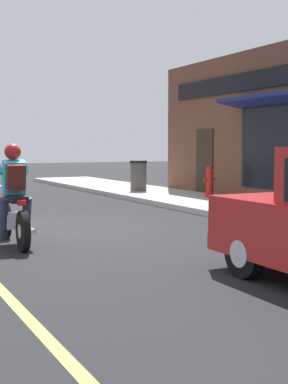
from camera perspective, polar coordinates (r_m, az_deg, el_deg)
ground_plane at (r=10.47m, az=-10.18°, el=-3.84°), size 80.00×80.00×0.00m
sidewalk_curb at (r=15.26m, az=4.45°, el=-0.79°), size 2.60×22.00×0.14m
storefront_building at (r=14.57m, az=13.67°, el=6.84°), size 1.25×10.25×4.20m
motorcycle_with_rider at (r=8.82m, az=-13.74°, el=-1.10°), size 0.56×2.02×1.62m
fire_hydrant at (r=15.23m, az=6.98°, el=1.07°), size 0.36×0.24×0.88m
trash_bin at (r=17.27m, az=-0.60°, el=1.76°), size 0.56×0.56×0.98m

